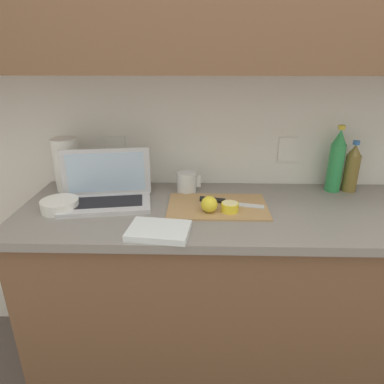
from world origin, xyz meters
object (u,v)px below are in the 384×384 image
object	(u,v)px
lemon_half_cut	(230,207)
lemon_whole_beside	(209,204)
laptop	(106,191)
paper_towel_roll	(67,164)
bowl_white	(60,205)
bottle_oil_tall	(336,162)
knife	(220,201)
measuring_cup	(187,182)
bottle_green_soda	(352,168)
cutting_board	(217,206)

from	to	relation	value
lemon_half_cut	lemon_whole_beside	size ratio (longest dim) A/B	1.05
laptop	lemon_half_cut	distance (m)	0.54
paper_towel_roll	lemon_half_cut	bearing A→B (deg)	-18.38
lemon_half_cut	bowl_white	bearing A→B (deg)	179.40
bottle_oil_tall	bowl_white	world-z (taller)	bottle_oil_tall
knife	bowl_white	xyz separation A→B (m)	(-0.67, -0.08, 0.01)
bottle_oil_tall	measuring_cup	distance (m)	0.70
lemon_whole_beside	laptop	bearing A→B (deg)	167.03
lemon_half_cut	bottle_green_soda	distance (m)	0.65
knife	lemon_whole_beside	size ratio (longest dim) A/B	4.09
lemon_whole_beside	bottle_green_soda	world-z (taller)	bottle_green_soda
lemon_whole_beside	paper_towel_roll	distance (m)	0.72
lemon_half_cut	bowl_white	world-z (taller)	bowl_white
bottle_green_soda	paper_towel_roll	distance (m)	1.34
lemon_half_cut	bottle_oil_tall	distance (m)	0.59
lemon_half_cut	measuring_cup	world-z (taller)	measuring_cup
knife	lemon_whole_beside	xyz separation A→B (m)	(-0.05, -0.09, 0.03)
laptop	lemon_half_cut	bearing A→B (deg)	-19.00
lemon_whole_beside	measuring_cup	bearing A→B (deg)	112.84
laptop	knife	bearing A→B (deg)	-10.24
cutting_board	bottle_oil_tall	xyz separation A→B (m)	(0.56, 0.21, 0.14)
cutting_board	bottle_oil_tall	size ratio (longest dim) A/B	1.35
bottle_green_soda	lemon_whole_beside	bearing A→B (deg)	-157.73
lemon_half_cut	bottle_green_soda	xyz separation A→B (m)	(0.59, 0.27, 0.08)
cutting_board	lemon_whole_beside	bearing A→B (deg)	-119.19
bowl_white	paper_towel_roll	xyz separation A→B (m)	(-0.04, 0.24, 0.10)
bottle_green_soda	bowl_white	distance (m)	1.32
measuring_cup	bottle_oil_tall	bearing A→B (deg)	2.99
cutting_board	lemon_half_cut	xyz separation A→B (m)	(0.05, -0.06, 0.02)
bowl_white	paper_towel_roll	distance (m)	0.27
knife	lemon_half_cut	distance (m)	0.09
bottle_green_soda	paper_towel_roll	xyz separation A→B (m)	(-1.34, -0.02, 0.01)
lemon_half_cut	paper_towel_roll	xyz separation A→B (m)	(-0.75, 0.25, 0.10)
bottle_oil_tall	measuring_cup	bearing A→B (deg)	-177.01
lemon_whole_beside	bottle_oil_tall	bearing A→B (deg)	24.84
laptop	cutting_board	bearing A→B (deg)	-13.35
bottle_green_soda	lemon_half_cut	bearing A→B (deg)	-155.67
bottle_oil_tall	paper_towel_roll	size ratio (longest dim) A/B	1.26
cutting_board	paper_towel_roll	bearing A→B (deg)	164.67
measuring_cup	cutting_board	bearing A→B (deg)	-51.35
measuring_cup	lemon_whole_beside	bearing A→B (deg)	-67.16
knife	paper_towel_roll	distance (m)	0.74
laptop	bowl_white	world-z (taller)	laptop
paper_towel_roll	lemon_whole_beside	bearing A→B (deg)	-21.27
lemon_half_cut	lemon_whole_beside	bearing A→B (deg)	-173.46
paper_towel_roll	cutting_board	bearing A→B (deg)	-15.33
knife	lemon_half_cut	world-z (taller)	lemon_half_cut
lemon_half_cut	bottle_green_soda	bearing A→B (deg)	24.33
bottle_green_soda	paper_towel_roll	bearing A→B (deg)	-179.33
bottle_green_soda	paper_towel_roll	world-z (taller)	paper_towel_roll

